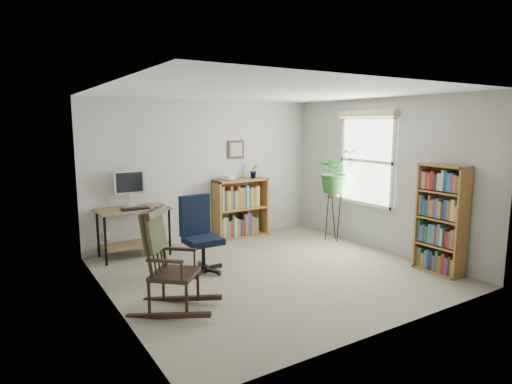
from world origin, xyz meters
TOP-DOWN VIEW (x-y plane):
  - floor at (0.00, 0.00)m, footprint 4.20×4.00m
  - ceiling at (0.00, 0.00)m, footprint 4.20×4.00m
  - wall_back at (0.00, 2.00)m, footprint 4.20×0.00m
  - wall_front at (0.00, -2.00)m, footprint 4.20×0.00m
  - wall_left at (-2.10, 0.00)m, footprint 0.00×4.00m
  - wall_right at (2.10, 0.00)m, footprint 0.00×4.00m
  - window at (2.06, 0.30)m, footprint 0.12×1.20m
  - desk at (-1.38, 1.70)m, footprint 1.03×0.57m
  - monitor at (-1.38, 1.84)m, footprint 0.46×0.16m
  - keyboard at (-1.38, 1.58)m, footprint 0.40×0.15m
  - office_chair at (-0.79, 0.48)m, footprint 0.63×0.63m
  - rocking_chair at (-1.57, -0.47)m, footprint 1.11×1.08m
  - low_bookshelf at (0.57, 1.82)m, footprint 0.98×0.33m
  - tall_bookshelf at (1.92, -1.22)m, footprint 0.28×0.64m
  - plant_stand at (1.80, 0.77)m, footprint 0.30×0.30m
  - spider_plant at (1.80, 0.77)m, footprint 1.69×1.88m
  - potted_plant_small at (0.85, 1.83)m, footprint 0.13×0.24m
  - framed_picture at (0.57, 1.97)m, footprint 0.32×0.04m

SIDE VIEW (x-z plane):
  - floor at x=0.00m, z-range 0.00..0.00m
  - desk at x=-1.38m, z-range 0.00..0.74m
  - plant_stand at x=1.80m, z-range 0.00..0.91m
  - low_bookshelf at x=0.57m, z-range 0.00..1.04m
  - office_chair at x=-0.79m, z-range 0.00..1.06m
  - rocking_chair at x=-1.57m, z-range 0.00..1.13m
  - tall_bookshelf at x=1.92m, z-range 0.00..1.47m
  - keyboard at x=-1.38m, z-range 0.74..0.77m
  - monitor at x=-1.38m, z-range 0.74..1.30m
  - potted_plant_small at x=0.85m, z-range 1.04..1.15m
  - wall_back at x=0.00m, z-range 0.00..2.40m
  - wall_front at x=0.00m, z-range 0.00..2.40m
  - wall_left at x=-2.10m, z-range 0.00..2.40m
  - wall_right at x=2.10m, z-range 0.00..2.40m
  - window at x=2.06m, z-range 0.65..2.15m
  - framed_picture at x=0.57m, z-range 1.39..1.71m
  - spider_plant at x=1.80m, z-range 0.84..2.30m
  - ceiling at x=0.00m, z-range 2.40..2.40m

